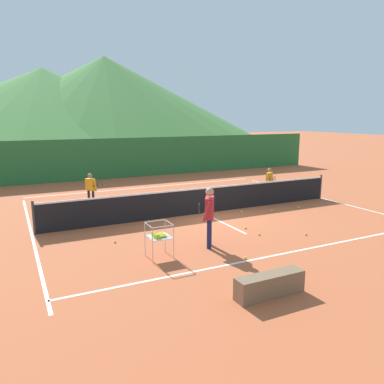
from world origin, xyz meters
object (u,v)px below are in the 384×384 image
(tennis_ball_0, at_px, (242,212))
(tennis_ball_6, at_px, (259,234))
(instructor, at_px, (209,212))
(tennis_ball_5, at_px, (115,242))
(student_0, at_px, (91,187))
(student_1, at_px, (269,179))
(tennis_net, at_px, (203,200))
(tennis_ball_8, at_px, (245,228))
(ball_cart, at_px, (158,235))
(tennis_ball_2, at_px, (272,211))
(tennis_ball_3, at_px, (148,236))
(courtside_bench, at_px, (270,285))
(tennis_ball_4, at_px, (245,258))
(tennis_ball_1, at_px, (306,234))
(tennis_ball_7, at_px, (299,207))

(tennis_ball_0, relative_size, tennis_ball_6, 1.00)
(instructor, relative_size, tennis_ball_5, 24.35)
(student_0, relative_size, student_1, 1.04)
(tennis_net, xyz_separation_m, tennis_ball_8, (0.29, -2.34, -0.47))
(ball_cart, bearing_deg, tennis_ball_6, 6.30)
(tennis_ball_2, height_order, tennis_ball_5, same)
(tennis_ball_3, distance_m, courtside_bench, 4.71)
(tennis_ball_2, distance_m, tennis_ball_8, 2.59)
(tennis_net, bearing_deg, tennis_ball_2, -20.70)
(tennis_net, relative_size, ball_cart, 12.99)
(ball_cart, relative_size, courtside_bench, 0.60)
(instructor, relative_size, tennis_ball_4, 24.35)
(tennis_ball_1, distance_m, tennis_ball_4, 2.87)
(student_0, relative_size, tennis_ball_3, 19.67)
(tennis_ball_0, height_order, tennis_ball_1, same)
(tennis_ball_6, bearing_deg, student_1, 49.47)
(tennis_net, relative_size, tennis_ball_5, 171.77)
(instructor, xyz_separation_m, tennis_ball_4, (0.37, -1.22, -0.96))
(tennis_ball_1, bearing_deg, student_0, 127.34)
(student_0, xyz_separation_m, tennis_ball_0, (4.80, -3.50, -0.77))
(ball_cart, height_order, tennis_ball_8, ball_cart)
(student_1, bearing_deg, tennis_net, -161.96)
(tennis_ball_1, relative_size, tennis_ball_3, 1.00)
(ball_cart, distance_m, tennis_ball_1, 4.71)
(tennis_ball_0, xyz_separation_m, tennis_ball_5, (-5.13, -1.25, 0.00))
(tennis_ball_0, bearing_deg, tennis_ball_2, -16.85)
(instructor, height_order, courtside_bench, instructor)
(student_1, distance_m, tennis_ball_7, 2.43)
(tennis_ball_3, xyz_separation_m, tennis_ball_6, (3.07, -1.32, 0.00))
(student_0, xyz_separation_m, courtside_bench, (1.61, -9.29, -0.57))
(ball_cart, distance_m, tennis_ball_5, 1.85)
(student_0, distance_m, courtside_bench, 9.44)
(student_0, height_order, tennis_ball_1, student_0)
(tennis_ball_2, height_order, tennis_ball_3, same)
(tennis_ball_5, bearing_deg, tennis_ball_1, -19.15)
(student_0, xyz_separation_m, tennis_ball_1, (5.05, -6.62, -0.77))
(tennis_net, xyz_separation_m, tennis_ball_7, (3.72, -0.98, -0.47))
(tennis_ball_2, height_order, tennis_ball_8, same)
(tennis_ball_6, bearing_deg, tennis_net, 95.32)
(tennis_net, xyz_separation_m, instructor, (-1.57, -3.29, 0.49))
(student_0, xyz_separation_m, tennis_ball_6, (3.78, -5.99, -0.77))
(tennis_ball_3, bearing_deg, tennis_ball_6, -23.28)
(student_1, relative_size, tennis_ball_1, 18.95)
(tennis_net, distance_m, tennis_ball_5, 4.26)
(instructor, height_order, tennis_ball_6, instructor)
(tennis_ball_5, height_order, courtside_bench, courtside_bench)
(student_1, distance_m, tennis_ball_2, 2.84)
(tennis_ball_5, bearing_deg, student_1, 21.84)
(tennis_net, distance_m, tennis_ball_7, 3.88)
(student_1, bearing_deg, instructor, -140.60)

